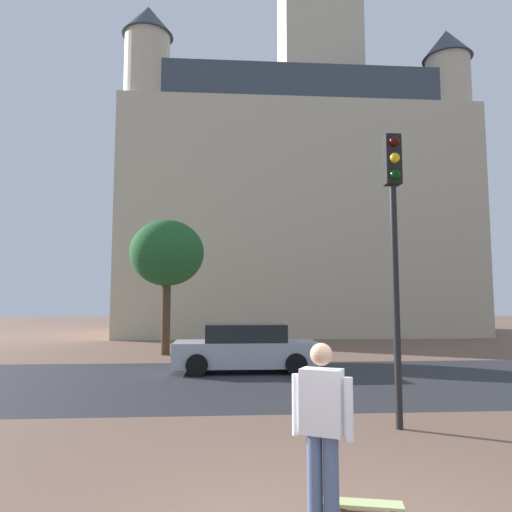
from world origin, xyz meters
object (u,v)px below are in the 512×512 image
object	(u,v)px
person_skater	(323,423)
car_silver	(245,349)
traffic_light_pole	(394,222)
skateboard	(363,504)

from	to	relation	value
person_skater	car_silver	bearing A→B (deg)	91.43
person_skater	traffic_light_pole	bearing A→B (deg)	59.00
car_silver	traffic_light_pole	distance (m)	7.78
traffic_light_pole	skateboard	bearing A→B (deg)	-116.81
skateboard	car_silver	distance (m)	10.01
skateboard	person_skater	bearing A→B (deg)	-149.03
person_skater	skateboard	bearing A→B (deg)	30.97
skateboard	traffic_light_pole	xyz separation A→B (m)	(1.56, 3.09, 3.45)
person_skater	car_silver	xyz separation A→B (m)	(-0.26, 10.24, -0.26)
car_silver	skateboard	bearing A→B (deg)	-85.89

